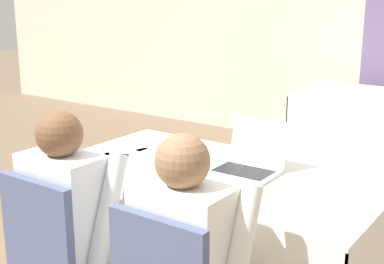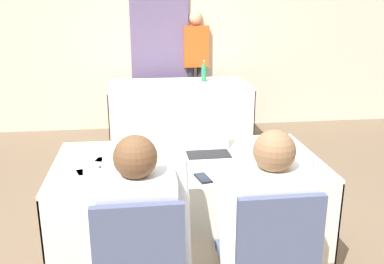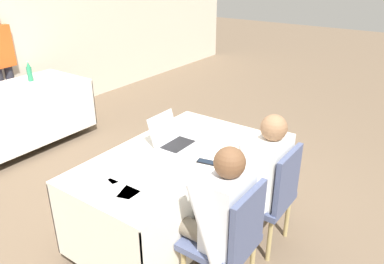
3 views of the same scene
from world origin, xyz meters
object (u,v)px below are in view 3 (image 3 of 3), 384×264
(laptop, at_px, (173,140))
(chair_near_left, at_px, (230,238))
(water_bottle, at_px, (29,72))
(chair_near_right, at_px, (271,194))
(cell_phone, at_px, (206,162))
(person_red_shirt, at_px, (1,62))
(person_checkered_shirt, at_px, (217,213))
(person_white_shirt, at_px, (260,172))

(laptop, xyz_separation_m, chair_near_left, (-0.46, -0.83, -0.31))
(water_bottle, distance_m, chair_near_right, 3.50)
(laptop, distance_m, chair_near_left, 0.99)
(chair_near_right, bearing_deg, cell_phone, -58.18)
(laptop, height_order, person_red_shirt, person_red_shirt)
(person_checkered_shirt, distance_m, person_white_shirt, 0.64)
(cell_phone, xyz_separation_m, person_checkered_shirt, (-0.37, -0.33, -0.11))
(chair_near_left, distance_m, person_red_shirt, 4.19)
(person_white_shirt, distance_m, person_red_shirt, 4.00)
(person_checkered_shirt, height_order, person_red_shirt, person_red_shirt)
(cell_phone, distance_m, person_white_shirt, 0.44)
(water_bottle, xyz_separation_m, chair_near_left, (-0.85, -3.47, -0.38))
(person_checkered_shirt, relative_size, person_red_shirt, 0.72)
(chair_near_left, bearing_deg, person_checkered_shirt, -90.00)
(water_bottle, height_order, person_red_shirt, person_red_shirt)
(chair_near_left, xyz_separation_m, person_checkered_shirt, (-0.00, 0.10, 0.16))
(cell_phone, distance_m, chair_near_left, 0.63)
(laptop, relative_size, person_checkered_shirt, 0.28)
(chair_near_left, relative_size, chair_near_right, 1.00)
(person_checkered_shirt, bearing_deg, person_white_shirt, -180.00)
(laptop, distance_m, person_checkered_shirt, 0.87)
(water_bottle, height_order, person_checkered_shirt, person_checkered_shirt)
(person_checkered_shirt, distance_m, person_red_shirt, 4.08)
(water_bottle, bearing_deg, person_checkered_shirt, -104.10)
(laptop, height_order, chair_near_right, laptop)
(person_white_shirt, bearing_deg, chair_near_left, 9.12)
(chair_near_left, bearing_deg, laptop, -119.02)
(laptop, xyz_separation_m, cell_phone, (-0.09, -0.39, -0.04))
(laptop, relative_size, person_red_shirt, 0.20)
(person_checkered_shirt, bearing_deg, water_bottle, -104.10)
(water_bottle, height_order, person_white_shirt, person_white_shirt)
(laptop, height_order, person_white_shirt, person_white_shirt)
(cell_phone, xyz_separation_m, chair_near_left, (-0.37, -0.43, -0.27))
(chair_near_left, height_order, person_checkered_shirt, person_checkered_shirt)
(laptop, relative_size, water_bottle, 1.22)
(cell_phone, distance_m, person_red_shirt, 3.68)
(person_white_shirt, relative_size, person_red_shirt, 0.72)
(laptop, relative_size, chair_near_left, 0.36)
(laptop, height_order, water_bottle, water_bottle)
(chair_near_left, xyz_separation_m, person_red_shirt, (0.82, 4.09, 0.42))
(cell_phone, relative_size, chair_near_left, 0.17)
(cell_phone, relative_size, person_checkered_shirt, 0.13)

